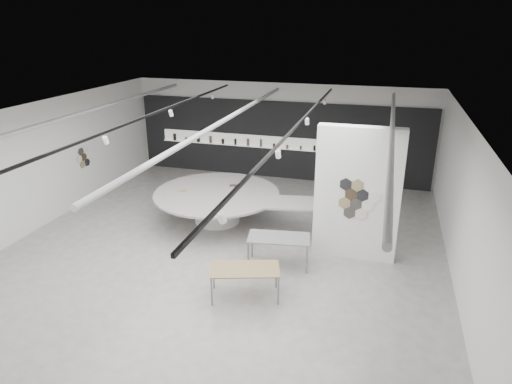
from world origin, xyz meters
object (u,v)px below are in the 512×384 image
(display_island, at_px, (219,203))
(sample_table_stone, at_px, (279,239))
(sample_table_wood, at_px, (245,271))
(kitchen_counter, at_px, (350,176))
(partition_column, at_px, (357,194))

(display_island, distance_m, sample_table_stone, 3.27)
(sample_table_wood, xyz_separation_m, kitchen_counter, (1.65, 8.24, -0.22))
(sample_table_stone, bearing_deg, partition_column, 29.87)
(partition_column, bearing_deg, display_island, 165.48)
(sample_table_stone, xyz_separation_m, kitchen_counter, (1.25, 6.60, -0.28))
(sample_table_stone, distance_m, kitchen_counter, 6.72)
(sample_table_wood, distance_m, sample_table_stone, 1.69)
(sample_table_wood, distance_m, kitchen_counter, 8.40)
(display_island, bearing_deg, sample_table_stone, -50.80)
(display_island, relative_size, sample_table_wood, 3.15)
(display_island, height_order, kitchen_counter, kitchen_counter)
(partition_column, relative_size, sample_table_stone, 2.14)
(partition_column, bearing_deg, sample_table_wood, -129.68)
(partition_column, relative_size, sample_table_wood, 2.07)
(partition_column, relative_size, display_island, 0.66)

